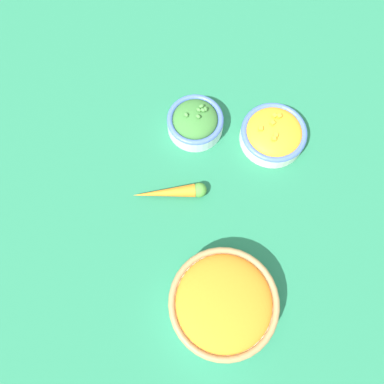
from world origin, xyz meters
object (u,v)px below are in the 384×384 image
Objects in this scene: bowl_broccoli at (195,121)px; bowl_carrots at (223,303)px; bowl_squash at (273,134)px; loose_carrot at (172,192)px.

bowl_carrots is at bearing -153.08° from bowl_broccoli.
bowl_broccoli reaches higher than bowl_squash.
bowl_carrots reaches higher than bowl_broccoli.
loose_carrot is (0.17, 0.16, -0.02)m from bowl_carrots.
bowl_squash reaches higher than loose_carrot.
bowl_squash is 0.96× the size of loose_carrot.
bowl_squash is at bearing -80.24° from bowl_broccoli.
bowl_carrots is at bearing 109.35° from loose_carrot.
bowl_broccoli is at bearing -112.14° from loose_carrot.
loose_carrot is at bearing 43.58° from bowl_carrots.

